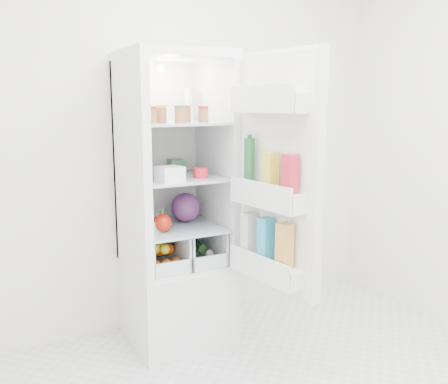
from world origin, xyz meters
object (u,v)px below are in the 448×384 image
refrigerator (174,236)px  fridge_door (276,180)px  mushroom_bowl (154,225)px  red_cabbage (186,208)px

refrigerator → fridge_door: 0.84m
mushroom_bowl → fridge_door: 0.79m
refrigerator → fridge_door: (0.34, -0.64, 0.43)m
fridge_door → red_cabbage: bearing=13.4°
refrigerator → red_cabbage: (0.09, 0.01, 0.18)m
red_cabbage → mushroom_bowl: red_cabbage is taller
red_cabbage → mushroom_bowl: (-0.26, -0.12, -0.06)m
mushroom_bowl → fridge_door: fridge_door is taller
fridge_door → refrigerator: bearing=20.6°
red_cabbage → fridge_door: bearing=-68.9°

